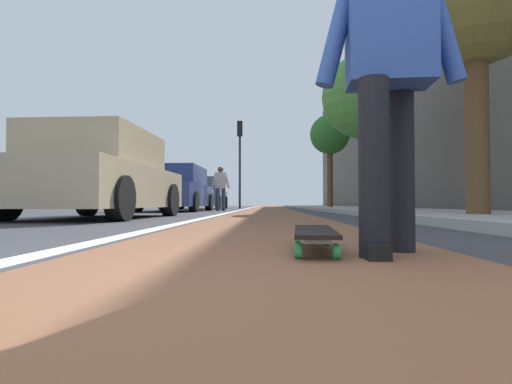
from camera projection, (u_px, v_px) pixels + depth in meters
name	position (u px, v px, depth m)	size (l,w,h in m)	color
ground_plane	(268.00, 213.00, 10.99)	(80.00, 80.00, 0.00)	#38383D
bike_lane_paint	(268.00, 208.00, 24.98)	(56.00, 1.89, 0.00)	brown
lane_stripe_white	(247.00, 208.00, 21.01)	(52.00, 0.16, 0.01)	silver
sidewalk_curb	(340.00, 208.00, 18.88)	(52.00, 3.20, 0.10)	#9E9B93
building_facade	(381.00, 120.00, 22.93)	(40.00, 1.20, 10.05)	#5A534A
skateboard	(314.00, 233.00, 2.10)	(0.85, 0.26, 0.11)	green
skater_person	(388.00, 62.00, 1.97)	(0.45, 0.72, 1.64)	black
parked_car_near	(100.00, 177.00, 6.92)	(4.07, 2.05, 1.48)	tan
parked_car_mid	(177.00, 190.00, 13.43)	(4.50, 1.98, 1.47)	navy
parked_car_far	(204.00, 194.00, 19.28)	(4.33, 1.91, 1.48)	#4C5156
traffic_light	(240.00, 148.00, 21.47)	(0.33, 0.28, 4.64)	#2D2D2D
street_tree_mid	(364.00, 97.00, 12.49)	(2.62, 2.62, 4.87)	brown
street_tree_far	(330.00, 136.00, 19.49)	(1.91, 1.91, 4.55)	brown
pedestrian_distant	(221.00, 185.00, 14.43)	(0.44, 0.69, 1.58)	#384260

